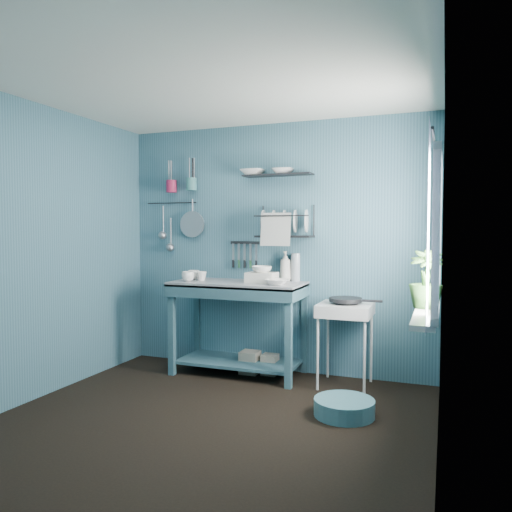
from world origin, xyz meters
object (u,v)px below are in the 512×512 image
(soap_bottle, at_px, (285,266))
(water_bottle, at_px, (296,267))
(storage_tin_small, at_px, (270,364))
(floor_basin, at_px, (344,408))
(storage_tin_large, at_px, (250,362))
(utensil_cup_teal, at_px, (191,184))
(utensil_cup_magenta, at_px, (171,186))
(mug_mid, at_px, (202,276))
(mug_right, at_px, (194,275))
(colander, at_px, (192,224))
(dish_rack, at_px, (285,221))
(wash_tub, at_px, (262,278))
(hotplate_stand, at_px, (345,345))
(frying_pan, at_px, (346,300))
(work_counter, at_px, (239,328))
(mug_left, at_px, (188,276))
(potted_plant, at_px, (426,279))

(soap_bottle, xyz_separation_m, water_bottle, (0.10, 0.02, -0.01))
(storage_tin_small, height_order, floor_basin, storage_tin_small)
(storage_tin_large, bearing_deg, utensil_cup_teal, 169.40)
(utensil_cup_magenta, relative_size, storage_tin_large, 0.59)
(mug_mid, height_order, mug_right, mug_right)
(mug_mid, relative_size, floor_basin, 0.21)
(colander, bearing_deg, soap_bottle, -0.81)
(dish_rack, distance_m, utensil_cup_teal, 1.13)
(mug_right, xyz_separation_m, wash_tub, (0.75, -0.02, 0.00))
(storage_tin_small, bearing_deg, dish_rack, 22.64)
(mug_mid, bearing_deg, floor_basin, -23.99)
(hotplate_stand, distance_m, storage_tin_small, 0.82)
(water_bottle, distance_m, frying_pan, 0.65)
(water_bottle, distance_m, utensil_cup_magenta, 1.62)
(work_counter, relative_size, mug_right, 10.58)
(mug_left, height_order, frying_pan, mug_left)
(dish_rack, bearing_deg, mug_left, -161.34)
(water_bottle, relative_size, frying_pan, 0.93)
(hotplate_stand, height_order, dish_rack, dish_rack)
(hotplate_stand, xyz_separation_m, dish_rack, (-0.63, 0.15, 1.14))
(mug_mid, xyz_separation_m, storage_tin_large, (0.48, 0.11, -0.86))
(mug_mid, bearing_deg, soap_bottle, 18.00)
(wash_tub, bearing_deg, storage_tin_small, 63.43)
(work_counter, bearing_deg, mug_left, -153.89)
(utensil_cup_magenta, xyz_separation_m, utensil_cup_teal, (0.24, 0.00, 0.02))
(colander, height_order, storage_tin_small, colander)
(mug_mid, distance_m, potted_plant, 2.19)
(utensil_cup_magenta, xyz_separation_m, potted_plant, (2.63, -0.68, -0.85))
(dish_rack, height_order, potted_plant, dish_rack)
(mug_right, distance_m, storage_tin_large, 1.05)
(mug_left, height_order, soap_bottle, soap_bottle)
(water_bottle, height_order, storage_tin_large, water_bottle)
(work_counter, relative_size, soap_bottle, 4.35)
(utensil_cup_magenta, bearing_deg, colander, 7.38)
(frying_pan, bearing_deg, floor_basin, -79.63)
(soap_bottle, xyz_separation_m, storage_tin_large, (-0.32, -0.15, -0.96))
(frying_pan, relative_size, colander, 1.07)
(mug_left, xyz_separation_m, soap_bottle, (0.90, 0.36, 0.10))
(mug_right, distance_m, utensil_cup_magenta, 1.02)
(storage_tin_small, bearing_deg, mug_right, -174.29)
(colander, bearing_deg, mug_mid, -47.82)
(water_bottle, height_order, floor_basin, water_bottle)
(potted_plant, bearing_deg, dish_rack, 154.97)
(utensil_cup_teal, bearing_deg, mug_left, -67.87)
(hotplate_stand, distance_m, utensil_cup_magenta, 2.46)
(utensil_cup_teal, distance_m, potted_plant, 2.63)
(soap_bottle, bearing_deg, storage_tin_large, -154.89)
(dish_rack, distance_m, storage_tin_large, 1.45)
(colander, xyz_separation_m, storage_tin_large, (0.73, -0.16, -1.38))
(work_counter, distance_m, hotplate_stand, 1.07)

